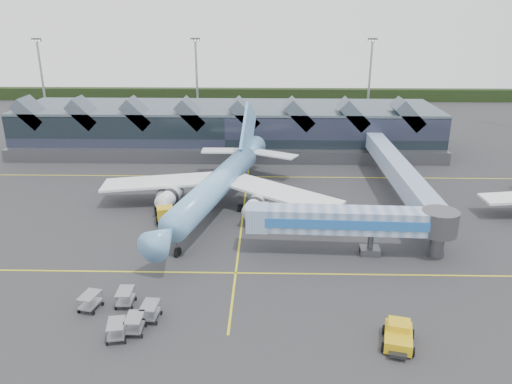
{
  "coord_description": "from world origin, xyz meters",
  "views": [
    {
      "loc": [
        3.65,
        -60.06,
        29.51
      ],
      "look_at": [
        2.07,
        6.28,
        5.0
      ],
      "focal_mm": 35.0,
      "sensor_mm": 36.0,
      "label": 1
    }
  ],
  "objects_px": {
    "fuel_truck": "(164,205)",
    "pushback_tug": "(398,336)",
    "jet_bridge": "(363,222)",
    "main_airliner": "(219,183)"
  },
  "relations": [
    {
      "from": "fuel_truck",
      "to": "pushback_tug",
      "type": "distance_m",
      "value": 41.01
    },
    {
      "from": "fuel_truck",
      "to": "pushback_tug",
      "type": "relative_size",
      "value": 1.83
    },
    {
      "from": "jet_bridge",
      "to": "pushback_tug",
      "type": "height_order",
      "value": "jet_bridge"
    },
    {
      "from": "pushback_tug",
      "to": "fuel_truck",
      "type": "bearing_deg",
      "value": 146.59
    },
    {
      "from": "fuel_truck",
      "to": "pushback_tug",
      "type": "xyz_separation_m",
      "value": [
        27.85,
        -30.1,
        -0.79
      ]
    },
    {
      "from": "jet_bridge",
      "to": "main_airliner",
      "type": "bearing_deg",
      "value": 145.04
    },
    {
      "from": "main_airliner",
      "to": "fuel_truck",
      "type": "xyz_separation_m",
      "value": [
        -8.14,
        -3.11,
        -2.52
      ]
    },
    {
      "from": "main_airliner",
      "to": "pushback_tug",
      "type": "xyz_separation_m",
      "value": [
        19.71,
        -33.2,
        -3.31
      ]
    },
    {
      "from": "main_airliner",
      "to": "fuel_truck",
      "type": "distance_m",
      "value": 9.07
    },
    {
      "from": "jet_bridge",
      "to": "pushback_tug",
      "type": "relative_size",
      "value": 5.3
    }
  ]
}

